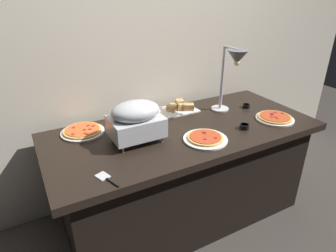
{
  "coord_description": "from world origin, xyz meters",
  "views": [
    {
      "loc": [
        -0.97,
        -1.55,
        1.67
      ],
      "look_at": [
        -0.13,
        0.0,
        0.81
      ],
      "focal_mm": 31.3,
      "sensor_mm": 36.0,
      "label": 1
    }
  ],
  "objects_px": {
    "pizza_plate_center": "(205,138)",
    "sauce_cup_far": "(246,106)",
    "pizza_plate_front": "(83,131)",
    "heat_lamp": "(234,64)",
    "chafing_dish": "(136,119)",
    "sandwich_platter": "(176,108)",
    "sauce_cup_near": "(244,126)",
    "serving_spatula": "(107,179)",
    "pizza_plate_raised_stand": "(275,118)"
  },
  "relations": [
    {
      "from": "sandwich_platter",
      "to": "serving_spatula",
      "type": "relative_size",
      "value": 2.3
    },
    {
      "from": "chafing_dish",
      "to": "sauce_cup_near",
      "type": "xyz_separation_m",
      "value": [
        0.72,
        -0.2,
        -0.13
      ]
    },
    {
      "from": "pizza_plate_center",
      "to": "sauce_cup_far",
      "type": "height_order",
      "value": "same"
    },
    {
      "from": "pizza_plate_center",
      "to": "sauce_cup_near",
      "type": "height_order",
      "value": "sauce_cup_near"
    },
    {
      "from": "sauce_cup_far",
      "to": "pizza_plate_front",
      "type": "bearing_deg",
      "value": 171.94
    },
    {
      "from": "pizza_plate_raised_stand",
      "to": "serving_spatula",
      "type": "xyz_separation_m",
      "value": [
        -1.33,
        -0.13,
        -0.01
      ]
    },
    {
      "from": "heat_lamp",
      "to": "sauce_cup_near",
      "type": "distance_m",
      "value": 0.45
    },
    {
      "from": "pizza_plate_raised_stand",
      "to": "pizza_plate_center",
      "type": "bearing_deg",
      "value": -178.29
    },
    {
      "from": "heat_lamp",
      "to": "pizza_plate_center",
      "type": "distance_m",
      "value": 0.61
    },
    {
      "from": "heat_lamp",
      "to": "serving_spatula",
      "type": "relative_size",
      "value": 2.96
    },
    {
      "from": "pizza_plate_center",
      "to": "sauce_cup_near",
      "type": "bearing_deg",
      "value": 1.42
    },
    {
      "from": "heat_lamp",
      "to": "sauce_cup_far",
      "type": "height_order",
      "value": "heat_lamp"
    },
    {
      "from": "pizza_plate_raised_stand",
      "to": "sauce_cup_near",
      "type": "distance_m",
      "value": 0.31
    },
    {
      "from": "pizza_plate_raised_stand",
      "to": "sauce_cup_far",
      "type": "relative_size",
      "value": 4.83
    },
    {
      "from": "sauce_cup_near",
      "to": "chafing_dish",
      "type": "bearing_deg",
      "value": 164.73
    },
    {
      "from": "pizza_plate_center",
      "to": "pizza_plate_raised_stand",
      "type": "height_order",
      "value": "same"
    },
    {
      "from": "sandwich_platter",
      "to": "sauce_cup_near",
      "type": "xyz_separation_m",
      "value": [
        0.26,
        -0.5,
        -0.0
      ]
    },
    {
      "from": "sauce_cup_near",
      "to": "serving_spatula",
      "type": "bearing_deg",
      "value": -173.35
    },
    {
      "from": "chafing_dish",
      "to": "pizza_plate_center",
      "type": "xyz_separation_m",
      "value": [
        0.39,
        -0.21,
        -0.14
      ]
    },
    {
      "from": "heat_lamp",
      "to": "chafing_dish",
      "type": "bearing_deg",
      "value": -176.6
    },
    {
      "from": "chafing_dish",
      "to": "sandwich_platter",
      "type": "xyz_separation_m",
      "value": [
        0.47,
        0.3,
        -0.13
      ]
    },
    {
      "from": "chafing_dish",
      "to": "serving_spatula",
      "type": "height_order",
      "value": "chafing_dish"
    },
    {
      "from": "heat_lamp",
      "to": "serving_spatula",
      "type": "distance_m",
      "value": 1.21
    },
    {
      "from": "pizza_plate_front",
      "to": "serving_spatula",
      "type": "bearing_deg",
      "value": -91.65
    },
    {
      "from": "chafing_dish",
      "to": "pizza_plate_raised_stand",
      "type": "distance_m",
      "value": 1.05
    },
    {
      "from": "chafing_dish",
      "to": "pizza_plate_front",
      "type": "xyz_separation_m",
      "value": [
        -0.28,
        0.27,
        -0.14
      ]
    },
    {
      "from": "heat_lamp",
      "to": "sauce_cup_far",
      "type": "distance_m",
      "value": 0.43
    },
    {
      "from": "heat_lamp",
      "to": "serving_spatula",
      "type": "xyz_separation_m",
      "value": [
        -1.09,
        -0.36,
        -0.39
      ]
    },
    {
      "from": "pizza_plate_raised_stand",
      "to": "sandwich_platter",
      "type": "height_order",
      "value": "sandwich_platter"
    },
    {
      "from": "pizza_plate_front",
      "to": "sauce_cup_far",
      "type": "height_order",
      "value": "same"
    },
    {
      "from": "chafing_dish",
      "to": "heat_lamp",
      "type": "bearing_deg",
      "value": 3.4
    },
    {
      "from": "pizza_plate_front",
      "to": "sauce_cup_near",
      "type": "xyz_separation_m",
      "value": [
        1.01,
        -0.47,
        0.01
      ]
    },
    {
      "from": "heat_lamp",
      "to": "sauce_cup_far",
      "type": "bearing_deg",
      "value": 11.68
    },
    {
      "from": "pizza_plate_raised_stand",
      "to": "sauce_cup_near",
      "type": "xyz_separation_m",
      "value": [
        -0.3,
        -0.01,
        0.01
      ]
    },
    {
      "from": "pizza_plate_center",
      "to": "sauce_cup_far",
      "type": "bearing_deg",
      "value": 25.92
    },
    {
      "from": "heat_lamp",
      "to": "sandwich_platter",
      "type": "distance_m",
      "value": 0.56
    },
    {
      "from": "chafing_dish",
      "to": "sandwich_platter",
      "type": "distance_m",
      "value": 0.57
    },
    {
      "from": "chafing_dish",
      "to": "sandwich_platter",
      "type": "height_order",
      "value": "chafing_dish"
    },
    {
      "from": "pizza_plate_front",
      "to": "sandwich_platter",
      "type": "relative_size",
      "value": 0.73
    },
    {
      "from": "pizza_plate_front",
      "to": "heat_lamp",
      "type": "bearing_deg",
      "value": -11.89
    },
    {
      "from": "pizza_plate_front",
      "to": "sandwich_platter",
      "type": "height_order",
      "value": "sandwich_platter"
    },
    {
      "from": "sandwich_platter",
      "to": "pizza_plate_front",
      "type": "bearing_deg",
      "value": -177.65
    },
    {
      "from": "sandwich_platter",
      "to": "sauce_cup_far",
      "type": "relative_size",
      "value": 6.9
    },
    {
      "from": "sauce_cup_near",
      "to": "serving_spatula",
      "type": "relative_size",
      "value": 0.38
    },
    {
      "from": "pizza_plate_center",
      "to": "pizza_plate_raised_stand",
      "type": "relative_size",
      "value": 1.04
    },
    {
      "from": "pizza_plate_center",
      "to": "heat_lamp",
      "type": "bearing_deg",
      "value": 32.4
    },
    {
      "from": "pizza_plate_front",
      "to": "sauce_cup_far",
      "type": "xyz_separation_m",
      "value": [
        1.28,
        -0.18,
        0.0
      ]
    },
    {
      "from": "chafing_dish",
      "to": "pizza_plate_front",
      "type": "height_order",
      "value": "chafing_dish"
    },
    {
      "from": "pizza_plate_front",
      "to": "sandwich_platter",
      "type": "distance_m",
      "value": 0.75
    },
    {
      "from": "pizza_plate_front",
      "to": "sauce_cup_near",
      "type": "bearing_deg",
      "value": -25.04
    }
  ]
}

